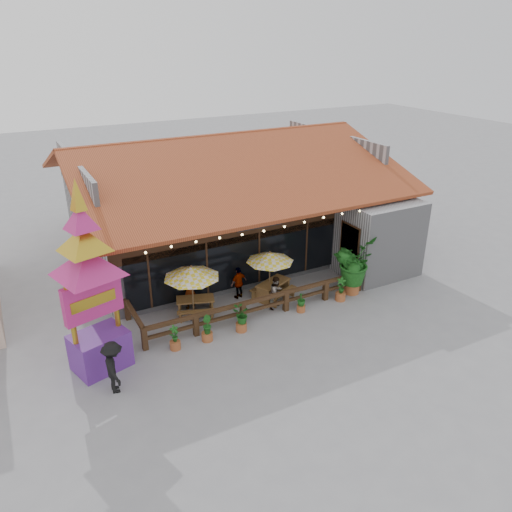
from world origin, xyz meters
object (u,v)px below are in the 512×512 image
umbrella_right (270,257)px  pedestrian (114,367)px  picnic_table_left (196,304)px  tropical_plant (354,263)px  umbrella_left (191,273)px  thai_sign_tower (88,267)px  picnic_table_right (273,287)px

umbrella_right → pedestrian: (-7.48, -3.17, -1.00)m
picnic_table_left → tropical_plant: (6.83, -1.50, 0.98)m
tropical_plant → umbrella_left: bearing=170.3°
picnic_table_left → thai_sign_tower: size_ratio=0.26×
picnic_table_right → thai_sign_tower: size_ratio=0.28×
picnic_table_right → thai_sign_tower: thai_sign_tower is taller
umbrella_left → tropical_plant: bearing=-9.7°
thai_sign_tower → umbrella_right: bearing=12.3°
umbrella_right → picnic_table_left: umbrella_right is taller
picnic_table_left → thai_sign_tower: 5.64m
picnic_table_left → umbrella_right: bearing=-2.2°
picnic_table_right → tropical_plant: (3.32, -1.22, 0.96)m
picnic_table_left → picnic_table_right: (3.50, -0.28, 0.02)m
umbrella_right → tropical_plant: tropical_plant is taller
picnic_table_left → pedestrian: (-4.07, -3.30, 0.41)m
thai_sign_tower → tropical_plant: thai_sign_tower is taller
thai_sign_tower → tropical_plant: bearing=1.5°
umbrella_right → thai_sign_tower: bearing=-167.7°
umbrella_left → thai_sign_tower: size_ratio=0.33×
picnic_table_left → umbrella_left: bearing=-124.3°
umbrella_left → picnic_table_left: umbrella_left is taller
tropical_plant → pedestrian: bearing=-170.6°
picnic_table_right → thai_sign_tower: bearing=-168.9°
pedestrian → umbrella_right: bearing=-65.0°
umbrella_left → picnic_table_left: bearing=55.7°
umbrella_right → pedestrian: bearing=-157.0°
thai_sign_tower → picnic_table_left: bearing=23.2°
umbrella_left → pedestrian: (-3.87, -3.00, -1.17)m
picnic_table_left → tropical_plant: tropical_plant is taller
umbrella_right → umbrella_left: bearing=-177.3°
picnic_table_right → pedestrian: size_ratio=1.10×
picnic_table_right → pedestrian: bearing=-158.3°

